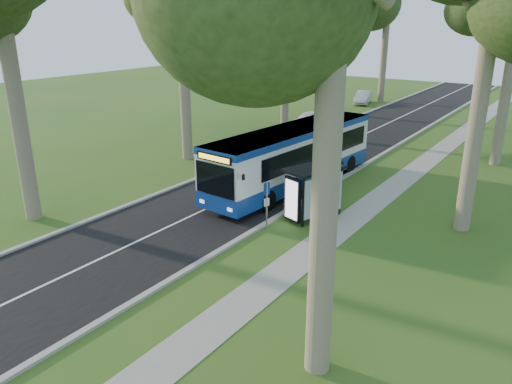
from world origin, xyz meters
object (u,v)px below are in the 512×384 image
bus (293,157)px  bus_stop_sign (267,200)px  bus_shelter (312,185)px  car_silver (363,98)px  litter_bin (331,188)px  car_white (309,119)px

bus → bus_stop_sign: 6.12m
bus_shelter → bus_stop_sign: bearing=-101.3°
car_silver → bus_shelter: bearing=-84.2°
bus_stop_sign → bus_shelter: (1.15, 2.07, 0.32)m
litter_bin → bus_stop_sign: bearing=-95.4°
car_white → car_silver: 14.24m
litter_bin → car_white: 17.61m
bus_stop_sign → car_silver: bearing=126.4°
bus → bus_shelter: bearing=-44.6°
bus_shelter → litter_bin: size_ratio=2.98×
litter_bin → car_silver: car_silver is taller
bus_stop_sign → bus_shelter: bearing=81.6°
bus_stop_sign → litter_bin: 5.46m
litter_bin → car_white: size_ratio=0.26×
bus → bus_shelter: bus is taller
bus → bus_shelter: size_ratio=3.98×
car_white → car_silver: bearing=103.8°
litter_bin → car_white: (-9.32, 14.94, 0.16)m
bus_stop_sign → litter_bin: size_ratio=2.08×
bus → litter_bin: bus is taller
bus → bus_shelter: 4.87m
litter_bin → car_silver: size_ratio=0.26×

